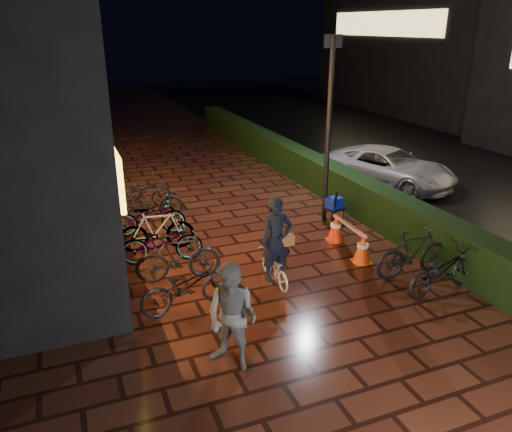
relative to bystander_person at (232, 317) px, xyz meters
name	(u,v)px	position (x,y,z in m)	size (l,w,h in m)	color
ground	(326,306)	(2.20, 0.97, -0.86)	(80.00, 80.00, 0.00)	#381911
asphalt_road	(487,181)	(11.20, 5.97, -0.86)	(11.00, 60.00, 0.01)	black
hedge	(297,162)	(5.50, 8.97, -0.36)	(0.70, 20.00, 1.00)	black
bystander_person	(232,317)	(0.00, 0.00, 0.00)	(0.84, 0.65, 1.72)	#5D5D5F
van	(388,167)	(7.77, 6.87, -0.24)	(2.03, 4.40, 1.22)	#B6B5BA
lamp_post_hedge	(329,123)	(4.38, 4.99, 1.74)	(0.45, 0.17, 4.73)	black
lamp_post_sf	(94,102)	(-0.91, 9.65, 1.94)	(0.49, 0.15, 5.09)	black
cyclist	(276,253)	(1.67, 2.15, -0.17)	(0.67, 1.31, 1.86)	silver
traffic_barrier	(348,238)	(3.88, 2.95, -0.53)	(0.47, 1.67, 0.67)	#FF490D
cart_assembly	(334,204)	(4.48, 4.66, -0.35)	(0.63, 0.67, 0.99)	black
parked_bikes_storefront	(158,228)	(-0.16, 4.78, -0.37)	(2.08, 6.54, 1.04)	black
parked_bikes_hedge	(429,262)	(4.51, 0.98, -0.37)	(1.91, 1.47, 1.04)	black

